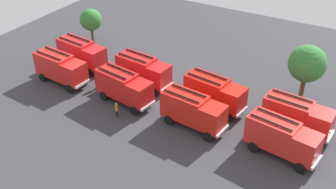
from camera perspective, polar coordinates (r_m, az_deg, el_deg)
name	(u,v)px	position (r m, az deg, el deg)	size (l,w,h in m)	color
ground_plane	(168,105)	(47.75, 0.00, -1.42)	(65.43, 65.43, 0.00)	#38383D
fire_truck_0	(61,67)	(52.76, -14.75, 3.68)	(7.37, 3.20, 3.88)	red
fire_truck_1	(124,86)	(47.34, -6.17, 1.13)	(7.47, 3.56, 3.88)	red
fire_truck_2	(193,110)	(43.15, 3.52, -2.14)	(7.41, 3.33, 3.88)	red
fire_truck_3	(282,137)	(40.84, 15.63, -5.73)	(7.47, 3.58, 3.88)	red
fire_truck_4	(82,53)	(55.87, -11.96, 5.73)	(7.42, 3.37, 3.88)	red
fire_truck_5	(143,70)	(50.55, -3.49, 3.44)	(7.39, 3.29, 3.88)	red
fire_truck_6	(214,92)	(46.33, 6.50, 0.36)	(7.45, 3.49, 3.88)	red
fire_truck_7	(297,115)	(44.31, 17.58, -2.77)	(7.36, 3.17, 3.88)	red
firefighter_0	(310,113)	(47.33, 19.23, -2.44)	(0.41, 0.48, 1.69)	black
firefighter_1	(97,82)	(51.13, -9.93, 1.75)	(0.48, 0.44, 1.66)	black
firefighter_2	(117,109)	(45.72, -7.18, -2.03)	(0.41, 0.48, 1.65)	black
tree_0	(91,20)	(62.84, -10.71, 10.18)	(3.26, 3.26, 5.06)	brown
tree_1	(307,64)	(49.42, 18.82, 4.06)	(4.34, 4.34, 6.73)	brown
traffic_cone_0	(157,77)	(52.64, -1.58, 2.43)	(0.42, 0.42, 0.60)	#F2600C
traffic_cone_1	(131,89)	(50.27, -5.21, 0.76)	(0.45, 0.45, 0.64)	#F2600C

